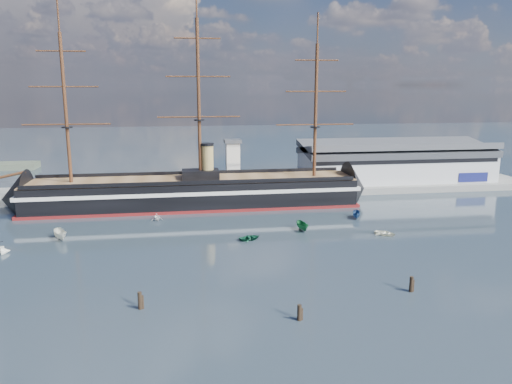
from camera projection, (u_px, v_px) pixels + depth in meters
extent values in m
plane|color=#24333D|center=(235.00, 225.00, 119.90)|extent=(600.00, 600.00, 0.00)
cube|color=slate|center=(254.00, 192.00, 156.16)|extent=(180.00, 18.00, 2.00)
cube|color=#B7BABC|center=(395.00, 165.00, 165.53)|extent=(62.00, 20.00, 10.00)
cube|color=#3F4247|center=(396.00, 148.00, 164.35)|extent=(63.00, 21.00, 2.00)
cube|color=silver|center=(233.00, 166.00, 150.35)|extent=(4.00, 4.00, 14.00)
cube|color=#3F4247|center=(233.00, 141.00, 148.78)|extent=(5.00, 5.00, 1.00)
cube|color=black|center=(194.00, 192.00, 137.05)|extent=(88.08, 16.45, 7.00)
cube|color=silver|center=(194.00, 188.00, 136.80)|extent=(90.08, 16.70, 1.00)
cube|color=maroon|center=(194.00, 205.00, 137.82)|extent=(90.08, 16.66, 0.90)
cone|color=black|center=(15.00, 199.00, 130.36)|extent=(14.08, 15.75, 15.68)
cone|color=black|center=(356.00, 188.00, 143.87)|extent=(11.08, 15.74, 15.68)
cube|color=brown|center=(193.00, 180.00, 136.30)|extent=(88.07, 15.17, 0.40)
cube|color=black|center=(201.00, 174.00, 136.29)|extent=(10.03, 6.05, 2.50)
cylinder|color=#A18A4C|center=(208.00, 162.00, 135.85)|extent=(3.20, 3.20, 9.00)
cylinder|color=#381E0F|center=(66.00, 109.00, 127.61)|extent=(0.90, 0.90, 38.00)
cylinder|color=#381E0F|center=(199.00, 101.00, 132.13)|extent=(0.90, 0.90, 42.00)
cylinder|color=#381E0F|center=(316.00, 111.00, 137.41)|extent=(0.90, 0.90, 36.00)
imported|color=silver|center=(61.00, 240.00, 108.25)|extent=(7.40, 5.14, 2.79)
imported|color=#0F462D|center=(250.00, 240.00, 108.30)|extent=(2.14, 3.21, 1.39)
imported|color=#1A6435|center=(303.00, 231.00, 115.10)|extent=(6.47, 3.01, 2.50)
imported|color=silver|center=(157.00, 220.00, 123.73)|extent=(5.74, 3.73, 1.94)
imported|color=white|center=(385.00, 235.00, 111.56)|extent=(2.92, 2.97, 1.39)
imported|color=navy|center=(356.00, 218.00, 125.75)|extent=(5.99, 3.66, 2.25)
cylinder|color=black|center=(140.00, 309.00, 74.79)|extent=(0.64, 0.64, 3.42)
cylinder|color=black|center=(299.00, 320.00, 71.21)|extent=(0.64, 0.64, 3.08)
cylinder|color=black|center=(411.00, 292.00, 81.07)|extent=(0.64, 0.64, 3.31)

